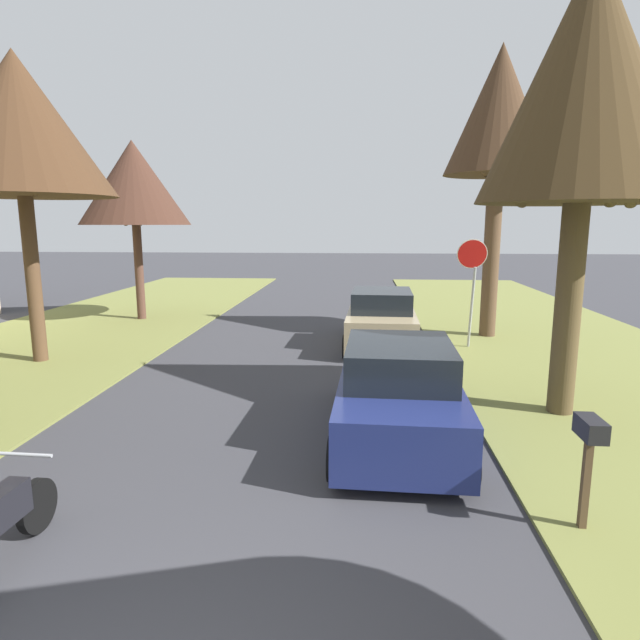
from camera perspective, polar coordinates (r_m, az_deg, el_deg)
stop_sign_far at (r=14.79m, az=16.07°, el=5.25°), size 0.81×0.60×2.93m
street_tree_right_mid_a at (r=10.28m, az=26.86°, el=21.91°), size 3.33×3.33×7.61m
street_tree_right_mid_b at (r=16.73m, az=18.78°, el=20.24°), size 3.01×3.01×8.26m
street_tree_left_mid_b at (r=14.62m, az=-29.78°, el=17.79°), size 4.17×4.17×7.20m
street_tree_left_far at (r=19.65m, az=-19.45°, el=13.71°), size 3.72×3.72×6.11m
parked_sedan_navy at (r=8.58m, az=8.41°, el=-7.75°), size 2.06×4.46×1.57m
parked_sedan_tan at (r=14.92m, az=6.61°, el=0.04°), size 2.06×4.46×1.57m
curbside_mailbox at (r=6.54m, az=27.06°, el=-11.59°), size 0.22×0.44×1.27m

